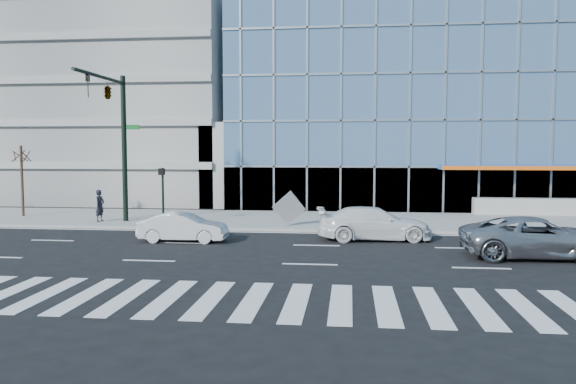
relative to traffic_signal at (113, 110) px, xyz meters
name	(u,v)px	position (x,y,z in m)	size (l,w,h in m)	color
ground	(316,245)	(11.00, -4.57, -6.16)	(160.00, 160.00, 0.00)	black
sidewalk	(325,220)	(11.00, 3.43, -6.09)	(120.00, 8.00, 0.15)	gray
theatre_building	(499,110)	(25.00, 21.43, 1.34)	(42.00, 26.00, 15.00)	#6E93B8
parking_garage	(116,85)	(-9.00, 21.43, 3.84)	(24.00, 24.00, 20.00)	gray
ramp_block	(251,164)	(5.00, 13.43, -3.16)	(6.00, 8.00, 6.00)	gray
tower_backdrop	(165,32)	(-19.00, 65.43, 17.84)	(14.00, 14.00, 48.00)	gray
traffic_signal	(113,110)	(0.00, 0.00, 0.00)	(1.14, 5.74, 8.00)	black
ped_signal_post	(162,187)	(2.50, 0.37, -4.02)	(0.30, 0.33, 3.00)	black
street_tree_near	(21,155)	(-7.00, 2.93, -2.39)	(1.10, 1.10, 4.23)	#332319
silver_suv	(537,238)	(19.53, -6.41, -5.38)	(2.59, 5.61, 1.56)	#A6A6AB
white_suv	(374,224)	(13.53, -2.77, -5.41)	(2.10, 5.17, 1.50)	white
white_sedan	(183,227)	(5.00, -4.21, -5.52)	(1.37, 3.93, 1.30)	silver
pedestrian	(100,206)	(-1.32, 1.04, -5.14)	(0.64, 0.42, 1.76)	black
tilted_panel	(289,208)	(9.27, 0.43, -5.10)	(1.30, 0.06, 1.30)	#979797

